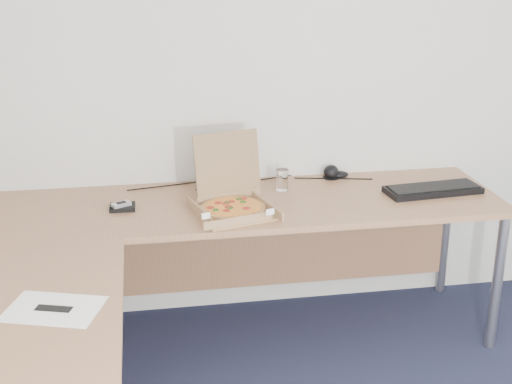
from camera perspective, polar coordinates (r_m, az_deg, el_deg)
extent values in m
cube|color=#A06E4B|center=(3.35, -1.19, -1.06)|extent=(2.50, 0.70, 0.03)
cube|color=#A06E4B|center=(2.36, -19.49, -11.63)|extent=(0.70, 1.50, 0.03)
cylinder|color=gray|center=(4.08, 15.12, -3.35)|extent=(0.05, 0.05, 0.70)
cube|color=#A07951|center=(3.20, -1.85, -1.69)|extent=(0.32, 0.32, 0.01)
cube|color=#A07951|center=(3.32, -2.32, 2.13)|extent=(0.32, 0.06, 0.32)
cylinder|color=#BF8247|center=(3.20, -1.85, -1.42)|extent=(0.29, 0.29, 0.02)
cylinder|color=#AE2A05|center=(3.19, -1.86, -1.18)|extent=(0.25, 0.25, 0.00)
cylinder|color=white|center=(3.49, 2.14, 1.01)|extent=(0.06, 0.06, 0.11)
cube|color=black|center=(3.57, 14.17, 0.17)|extent=(0.49, 0.21, 0.03)
ellipsoid|color=black|center=(3.71, 6.79, 1.42)|extent=(0.11, 0.09, 0.03)
cube|color=black|center=(3.31, -10.80, -1.22)|extent=(0.12, 0.10, 0.02)
cube|color=#B2B5BA|center=(3.29, -10.90, -0.99)|extent=(0.10, 0.08, 0.02)
cube|color=white|center=(2.50, -16.12, -9.10)|extent=(0.37, 0.31, 0.00)
ellipsoid|color=black|center=(3.69, 6.14, 1.70)|extent=(0.09, 0.09, 0.08)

